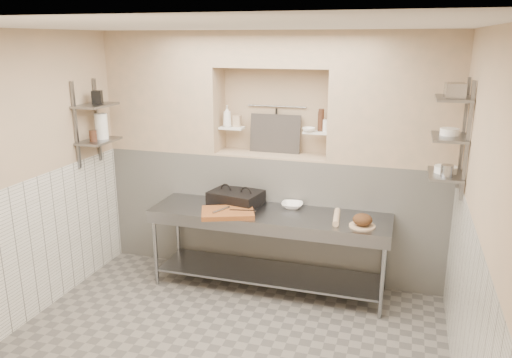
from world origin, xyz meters
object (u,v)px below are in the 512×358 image
at_px(mixing_bowl, 292,205).
at_px(bottle_soap, 227,116).
at_px(rolling_pin, 337,217).
at_px(prep_table, 268,235).
at_px(bowl_alcove, 309,130).
at_px(jug_left, 101,126).
at_px(bread_loaf, 363,220).
at_px(cutting_board, 228,213).
at_px(panini_press, 236,198).

distance_m(mixing_bowl, bottle_soap, 1.29).
xyz_separation_m(mixing_bowl, rolling_pin, (0.53, -0.25, 0.00)).
relative_size(prep_table, bottle_soap, 10.33).
relative_size(bowl_alcove, jug_left, 0.51).
xyz_separation_m(mixing_bowl, bowl_alcove, (0.11, 0.28, 0.81)).
bearing_deg(mixing_bowl, rolling_pin, -25.07).
xyz_separation_m(bread_loaf, bowl_alcove, (-0.69, 0.64, 0.76)).
xyz_separation_m(prep_table, mixing_bowl, (0.21, 0.23, 0.29)).
relative_size(cutting_board, bread_loaf, 2.80).
relative_size(mixing_bowl, jug_left, 0.83).
bearing_deg(panini_press, jug_left, -159.98).
height_order(panini_press, rolling_pin, panini_press).
relative_size(cutting_board, mixing_bowl, 2.30).
distance_m(panini_press, rolling_pin, 1.18).
relative_size(panini_press, mixing_bowl, 2.61).
height_order(mixing_bowl, bread_loaf, bread_loaf).
xyz_separation_m(bowl_alcove, jug_left, (-2.26, -0.58, 0.02)).
bearing_deg(bowl_alcove, bread_loaf, -42.86).
distance_m(rolling_pin, bowl_alcove, 1.05).
bearing_deg(bottle_soap, jug_left, -155.29).
bearing_deg(bread_loaf, bottle_soap, 158.37).
distance_m(bread_loaf, bottle_soap, 1.98).
xyz_separation_m(prep_table, panini_press, (-0.43, 0.18, 0.33)).
height_order(rolling_pin, jug_left, jug_left).
height_order(prep_table, bowl_alcove, bowl_alcove).
height_order(panini_press, jug_left, jug_left).
xyz_separation_m(prep_table, rolling_pin, (0.73, -0.01, 0.29)).
xyz_separation_m(cutting_board, bottle_soap, (-0.26, 0.73, 0.91)).
relative_size(cutting_board, jug_left, 1.92).
xyz_separation_m(bread_loaf, bottle_soap, (-1.66, 0.66, 0.86)).
relative_size(rolling_pin, bottle_soap, 1.68).
bearing_deg(rolling_pin, cutting_board, -171.00).
distance_m(rolling_pin, bread_loaf, 0.30).
distance_m(bottle_soap, jug_left, 1.43).
height_order(rolling_pin, bottle_soap, bottle_soap).
relative_size(prep_table, rolling_pin, 6.15).
height_order(prep_table, bottle_soap, bottle_soap).
xyz_separation_m(rolling_pin, bowl_alcove, (-0.42, 0.53, 0.80)).
relative_size(prep_table, bowl_alcove, 17.99).
distance_m(prep_table, bread_loaf, 1.07).
bearing_deg(jug_left, bread_loaf, -1.20).
height_order(mixing_bowl, bowl_alcove, bowl_alcove).
height_order(prep_table, cutting_board, cutting_board).
height_order(mixing_bowl, jug_left, jug_left).
distance_m(prep_table, rolling_pin, 0.79).
height_order(prep_table, panini_press, panini_press).
bearing_deg(bread_loaf, panini_press, 168.17).
relative_size(rolling_pin, bowl_alcove, 2.92).
height_order(cutting_board, bread_loaf, bread_loaf).
distance_m(bowl_alcove, jug_left, 2.34).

